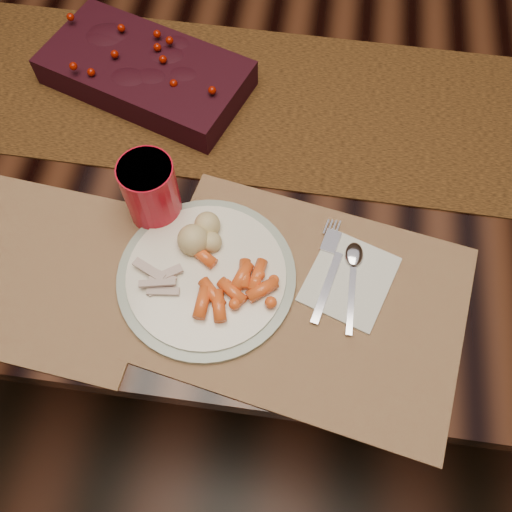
# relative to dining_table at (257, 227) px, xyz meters

# --- Properties ---
(floor) EXTENTS (5.00, 5.00, 0.00)m
(floor) POSITION_rel_dining_table_xyz_m (0.00, 0.00, -0.38)
(floor) COLOR black
(floor) RESTS_ON ground
(dining_table) EXTENTS (1.80, 1.00, 0.75)m
(dining_table) POSITION_rel_dining_table_xyz_m (0.00, 0.00, 0.00)
(dining_table) COLOR black
(dining_table) RESTS_ON floor
(table_runner) EXTENTS (1.78, 0.39, 0.00)m
(table_runner) POSITION_rel_dining_table_xyz_m (0.05, 0.04, 0.38)
(table_runner) COLOR black
(table_runner) RESTS_ON dining_table
(centerpiece) EXTENTS (0.40, 0.29, 0.07)m
(centerpiece) POSITION_rel_dining_table_xyz_m (-0.21, 0.06, 0.41)
(centerpiece) COLOR black
(centerpiece) RESTS_ON table_runner
(placemat_main) EXTENTS (0.51, 0.41, 0.00)m
(placemat_main) POSITION_rel_dining_table_xyz_m (0.12, -0.33, 0.38)
(placemat_main) COLOR brown
(placemat_main) RESTS_ON dining_table
(placemat_second) EXTENTS (0.43, 0.33, 0.00)m
(placemat_second) POSITION_rel_dining_table_xyz_m (-0.31, -0.33, 0.38)
(placemat_second) COLOR #885F42
(placemat_second) RESTS_ON dining_table
(dinner_plate) EXTENTS (0.30, 0.30, 0.01)m
(dinner_plate) POSITION_rel_dining_table_xyz_m (-0.03, -0.32, 0.39)
(dinner_plate) COLOR #EEE7CC
(dinner_plate) RESTS_ON placemat_main
(baby_carrots) EXTENTS (0.13, 0.11, 0.02)m
(baby_carrots) POSITION_rel_dining_table_xyz_m (0.01, -0.33, 0.41)
(baby_carrots) COLOR #E6541C
(baby_carrots) RESTS_ON dinner_plate
(mashed_potatoes) EXTENTS (0.11, 0.10, 0.05)m
(mashed_potatoes) POSITION_rel_dining_table_xyz_m (-0.06, -0.26, 0.42)
(mashed_potatoes) COLOR tan
(mashed_potatoes) RESTS_ON dinner_plate
(turkey_shreds) EXTENTS (0.07, 0.06, 0.02)m
(turkey_shreds) POSITION_rel_dining_table_xyz_m (-0.11, -0.34, 0.40)
(turkey_shreds) COLOR tan
(turkey_shreds) RESTS_ON dinner_plate
(napkin) EXTENTS (0.16, 0.17, 0.00)m
(napkin) POSITION_rel_dining_table_xyz_m (0.18, -0.29, 0.38)
(napkin) COLOR silver
(napkin) RESTS_ON placemat_main
(fork) EXTENTS (0.06, 0.16, 0.00)m
(fork) POSITION_rel_dining_table_xyz_m (0.15, -0.29, 0.39)
(fork) COLOR silver
(fork) RESTS_ON napkin
(spoon) EXTENTS (0.03, 0.14, 0.00)m
(spoon) POSITION_rel_dining_table_xyz_m (0.18, -0.30, 0.39)
(spoon) COLOR #AFB0C0
(spoon) RESTS_ON napkin
(red_cup) EXTENTS (0.10, 0.10, 0.11)m
(red_cup) POSITION_rel_dining_table_xyz_m (-0.13, -0.21, 0.44)
(red_cup) COLOR #B40A1D
(red_cup) RESTS_ON placemat_main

